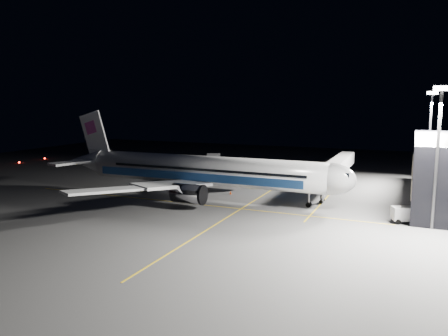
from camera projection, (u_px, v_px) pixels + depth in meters
name	position (u px, v px, depth m)	size (l,w,h in m)	color
ground	(204.00, 197.00, 85.11)	(200.00, 200.00, 0.00)	#4C4C4F
guide_line_main	(253.00, 202.00, 81.17)	(0.25, 80.00, 0.01)	gold
guide_line_cross	(190.00, 204.00, 79.68)	(70.00, 0.25, 0.01)	gold
guide_line_side	(328.00, 197.00, 85.51)	(0.25, 40.00, 0.01)	gold
airliner	(199.00, 171.00, 84.75)	(61.48, 54.22, 16.64)	silver
jet_bridge	(335.00, 168.00, 92.11)	(3.60, 34.40, 6.30)	#B2B2B7
floodlight_mast_north	(430.00, 129.00, 96.46)	(2.40, 0.68, 20.70)	#59595E
floodlight_mast_south	(438.00, 145.00, 62.02)	(2.40, 0.67, 20.70)	#59595E
service_truck	(408.00, 214.00, 66.98)	(5.20, 3.69, 2.48)	silver
baggage_tug	(185.00, 181.00, 97.82)	(2.39, 2.04, 1.55)	black
safety_cone_a	(238.00, 185.00, 96.37)	(0.34, 0.34, 0.51)	#FF4E0A
safety_cone_b	(230.00, 193.00, 87.63)	(0.46, 0.46, 0.69)	#FF4E0A
safety_cone_c	(179.00, 189.00, 91.85)	(0.38, 0.38, 0.57)	#FF4E0A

